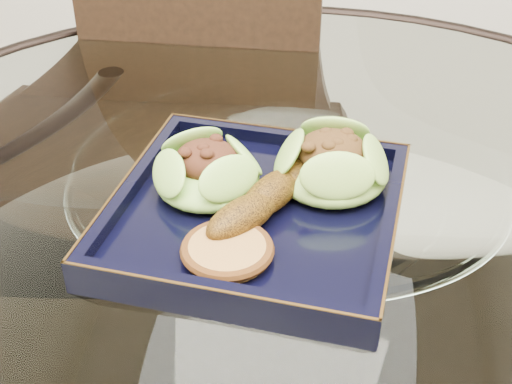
# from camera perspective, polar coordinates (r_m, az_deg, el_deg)

# --- Properties ---
(dining_table) EXTENTS (1.13, 1.13, 0.77)m
(dining_table) POSITION_cam_1_polar(r_m,az_deg,el_deg) (0.83, 2.12, -10.30)
(dining_table) COLOR white
(dining_table) RESTS_ON ground
(dining_chair) EXTENTS (0.39, 0.39, 0.89)m
(dining_chair) POSITION_cam_1_polar(r_m,az_deg,el_deg) (1.14, -5.14, -2.70)
(dining_chair) COLOR black
(dining_chair) RESTS_ON ground
(navy_plate) EXTENTS (0.29, 0.29, 0.02)m
(navy_plate) POSITION_cam_1_polar(r_m,az_deg,el_deg) (0.69, 0.00, -2.03)
(navy_plate) COLOR black
(navy_plate) RESTS_ON dining_table
(lettuce_wrap_left) EXTENTS (0.13, 0.13, 0.04)m
(lettuce_wrap_left) POSITION_cam_1_polar(r_m,az_deg,el_deg) (0.71, -3.91, 1.41)
(lettuce_wrap_left) COLOR #6AA931
(lettuce_wrap_left) RESTS_ON navy_plate
(lettuce_wrap_right) EXTENTS (0.14, 0.14, 0.04)m
(lettuce_wrap_right) POSITION_cam_1_polar(r_m,az_deg,el_deg) (0.72, 6.04, 1.98)
(lettuce_wrap_right) COLOR #5D8E29
(lettuce_wrap_right) RESTS_ON navy_plate
(roasted_plantain) EXTENTS (0.11, 0.17, 0.03)m
(roasted_plantain) POSITION_cam_1_polar(r_m,az_deg,el_deg) (0.68, 1.29, -0.04)
(roasted_plantain) COLOR #633C0A
(roasted_plantain) RESTS_ON navy_plate
(crumb_patty) EXTENTS (0.09, 0.09, 0.01)m
(crumb_patty) POSITION_cam_1_polar(r_m,az_deg,el_deg) (0.63, -2.31, -4.77)
(crumb_patty) COLOR #A57737
(crumb_patty) RESTS_ON navy_plate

